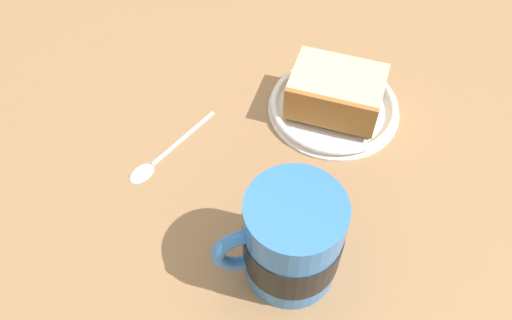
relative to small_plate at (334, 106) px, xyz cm
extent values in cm
cube|color=#936D47|center=(7.02, -5.03, -1.71)|extent=(116.86, 116.86, 2.09)
cylinder|color=white|center=(0.00, 0.00, -0.36)|extent=(14.88, 14.88, 0.61)
torus|color=white|center=(0.00, 0.00, 0.32)|extent=(14.44, 14.44, 0.75)
cube|color=#9E662D|center=(0.00, 0.00, 0.24)|extent=(8.99, 11.21, 0.60)
cube|color=beige|center=(0.00, 0.00, 2.65)|extent=(8.99, 11.21, 4.22)
cube|color=#9E662D|center=(3.59, 0.90, 2.65)|extent=(2.98, 9.70, 4.22)
cylinder|color=#3372BF|center=(19.46, 5.39, 4.48)|extent=(8.24, 8.24, 10.29)
cylinder|color=black|center=(19.46, 5.39, 3.82)|extent=(8.40, 8.40, 4.32)
cylinder|color=black|center=(19.46, 5.39, 7.16)|extent=(7.25, 7.25, 0.40)
torus|color=#3372BF|center=(22.42, 2.53, 4.48)|extent=(4.94, 4.82, 5.72)
ellipsoid|color=silver|center=(18.62, -12.79, -0.27)|extent=(3.23, 2.36, 0.80)
cylinder|color=silver|center=(12.41, -12.01, -0.42)|extent=(9.50, 1.69, 0.50)
camera|label=1|loc=(38.16, 13.51, 42.22)|focal=35.56mm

